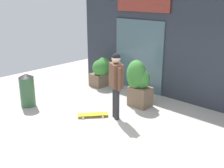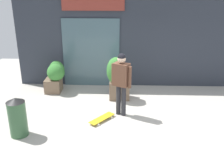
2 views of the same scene
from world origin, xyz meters
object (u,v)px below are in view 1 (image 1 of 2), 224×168
object	(u,v)px
planter_box_left	(138,81)
trash_bin	(27,90)
skateboarder	(116,79)
skateboard	(93,114)
planter_box_right	(101,71)

from	to	relation	value
planter_box_left	trash_bin	xyz separation A→B (m)	(-2.31, -2.23, -0.27)
skateboarder	planter_box_left	bearing A→B (deg)	-145.39
planter_box_left	trash_bin	bearing A→B (deg)	-136.01
skateboarder	trash_bin	world-z (taller)	skateboarder
skateboarder	trash_bin	xyz separation A→B (m)	(-2.42, -1.15, -0.58)
skateboarder	trash_bin	bearing A→B (deg)	-36.30
skateboarder	trash_bin	distance (m)	2.75
skateboard	trash_bin	world-z (taller)	trash_bin
planter_box_right	trash_bin	size ratio (longest dim) A/B	1.06
skateboard	planter_box_left	world-z (taller)	planter_box_left
skateboard	planter_box_right	distance (m)	2.64
skateboarder	planter_box_left	size ratio (longest dim) A/B	1.28
planter_box_left	trash_bin	distance (m)	3.22
skateboard	planter_box_left	distance (m)	1.65
planter_box_left	planter_box_right	bearing A→B (deg)	165.72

